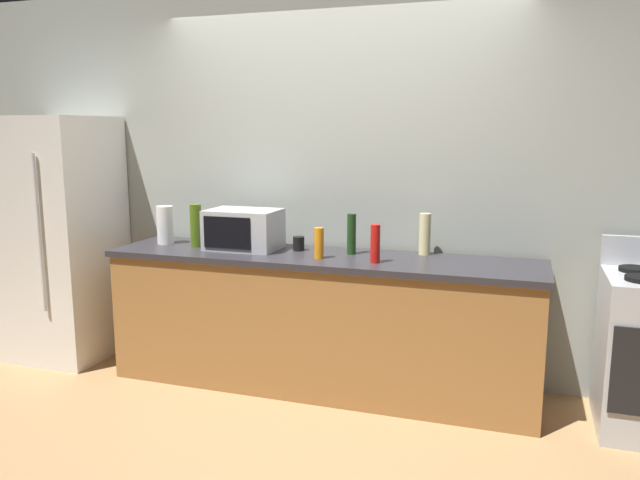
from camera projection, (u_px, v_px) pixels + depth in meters
The scene contains 12 objects.
ground_plane at pixel (300, 411), 3.81m from camera, with size 8.00×8.00×0.00m, color #A87F51.
back_wall at pixel (338, 181), 4.33m from camera, with size 6.40×0.10×2.70m, color #9EA399.
counter_run at pixel (320, 321), 4.10m from camera, with size 2.84×0.64×0.90m.
refrigerator at pixel (62, 238), 4.66m from camera, with size 0.72×0.73×1.80m.
microwave at pixel (244, 229), 4.22m from camera, with size 0.48×0.35×0.27m.
paper_towel_roll at pixel (165, 225), 4.41m from camera, with size 0.12×0.12×0.27m, color white.
bottle_dish_soap at pixel (319, 243), 3.90m from camera, with size 0.06×0.06×0.20m, color orange.
bottle_hand_soap at pixel (425, 234), 4.02m from camera, with size 0.07×0.07×0.27m, color beige.
bottle_wine at pixel (352, 234), 4.04m from camera, with size 0.06×0.06×0.27m, color #1E3F19.
bottle_hot_sauce at pixel (375, 244), 3.77m from camera, with size 0.06×0.06×0.24m, color red.
bottle_olive_oil at pixel (196, 226), 4.29m from camera, with size 0.08×0.08×0.30m, color #4C6B19.
mug_black at pixel (299, 244), 4.17m from camera, with size 0.08×0.08×0.10m, color black.
Camera 1 is at (1.24, -3.35, 1.70)m, focal length 34.80 mm.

